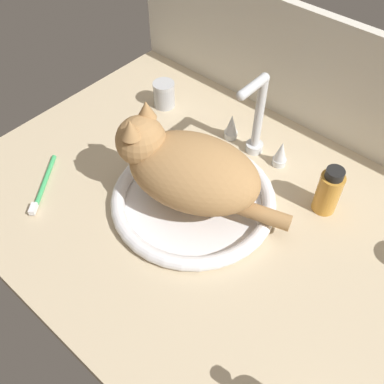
{
  "coord_description": "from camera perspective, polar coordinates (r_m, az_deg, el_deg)",
  "views": [
    {
      "loc": [
        35.87,
        -43.74,
        73.28
      ],
      "look_at": [
        -2.07,
        -0.46,
        7.0
      ],
      "focal_mm": 40.69,
      "sensor_mm": 36.0,
      "label": 1
    }
  ],
  "objects": [
    {
      "name": "sink_basin",
      "position": [
        0.9,
        0.0,
        -1.13
      ],
      "size": [
        34.19,
        34.19,
        2.9
      ],
      "color": "white",
      "rests_on": "countertop"
    },
    {
      "name": "backsplash_wall",
      "position": [
        1.06,
        15.04,
        14.26
      ],
      "size": [
        101.15,
        2.4,
        30.86
      ],
      "primitive_type": "cube",
      "color": "silver",
      "rests_on": "ground"
    },
    {
      "name": "toothbrush",
      "position": [
        0.99,
        -18.93,
        0.82
      ],
      "size": [
        11.45,
        14.15,
        1.7
      ],
      "color": "#3FB266",
      "rests_on": "countertop"
    },
    {
      "name": "countertop",
      "position": [
        0.91,
        1.17,
        -2.74
      ],
      "size": [
        101.15,
        72.92,
        3.0
      ],
      "primitive_type": "cube",
      "color": "#CCB793",
      "rests_on": "ground"
    },
    {
      "name": "metal_jar",
      "position": [
        1.13,
        -3.68,
        12.65
      ],
      "size": [
        5.47,
        5.47,
        6.72
      ],
      "color": "#B2B5BA",
      "rests_on": "countertop"
    },
    {
      "name": "faucet",
      "position": [
        0.97,
        8.37,
        8.7
      ],
      "size": [
        17.03,
        10.66,
        20.84
      ],
      "color": "silver",
      "rests_on": "countertop"
    },
    {
      "name": "cat",
      "position": [
        0.84,
        -1.22,
        3.13
      ],
      "size": [
        35.79,
        24.53,
        18.22
      ],
      "color": "tan",
      "rests_on": "sink_basin"
    },
    {
      "name": "amber_bottle",
      "position": [
        0.91,
        17.48,
        0.11
      ],
      "size": [
        4.85,
        4.85,
        11.09
      ],
      "color": "gold",
      "rests_on": "countertop"
    }
  ]
}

